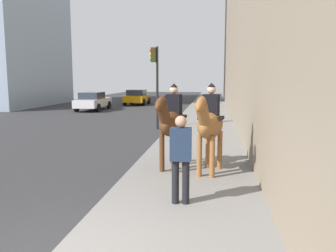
{
  "coord_description": "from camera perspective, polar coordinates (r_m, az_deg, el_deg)",
  "views": [
    {
      "loc": [
        -3.98,
        -2.21,
        2.51
      ],
      "look_at": [
        4.0,
        -1.14,
        1.4
      ],
      "focal_mm": 37.04,
      "sensor_mm": 36.0,
      "label": 1
    }
  ],
  "objects": [
    {
      "name": "mounted_horse_near",
      "position": [
        9.1,
        0.73,
        0.63
      ],
      "size": [
        2.14,
        0.84,
        2.26
      ],
      "rotation": [
        0.0,
        0.0,
        2.95
      ],
      "color": "#4C2B16",
      "rests_on": "sidewalk_slab"
    },
    {
      "name": "mounted_horse_far",
      "position": [
        8.7,
        6.89,
        0.36
      ],
      "size": [
        2.13,
        0.87,
        2.28
      ],
      "rotation": [
        0.0,
        0.0,
        2.93
      ],
      "color": "brown",
      "rests_on": "sidewalk_slab"
    },
    {
      "name": "pedestrian_greeting",
      "position": [
        6.57,
        2.11,
        -4.58
      ],
      "size": [
        0.27,
        0.41,
        1.7
      ],
      "rotation": [
        0.0,
        0.0,
        0.03
      ],
      "color": "black",
      "rests_on": "sidewalk_slab"
    },
    {
      "name": "car_mid_lane",
      "position": [
        33.23,
        -5.12,
        4.77
      ],
      "size": [
        3.83,
        2.04,
        1.44
      ],
      "rotation": [
        0.0,
        0.0,
        -0.01
      ],
      "color": "orange",
      "rests_on": "ground"
    },
    {
      "name": "car_far_lane",
      "position": [
        27.95,
        -12.24,
        4.05
      ],
      "size": [
        4.59,
        1.96,
        1.44
      ],
      "rotation": [
        0.0,
        0.0,
        0.02
      ],
      "color": "silver",
      "rests_on": "ground"
    },
    {
      "name": "traffic_light_near_curb",
      "position": [
        17.11,
        -2.07,
        8.48
      ],
      "size": [
        0.2,
        0.44,
        4.04
      ],
      "color": "black",
      "rests_on": "ground"
    }
  ]
}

